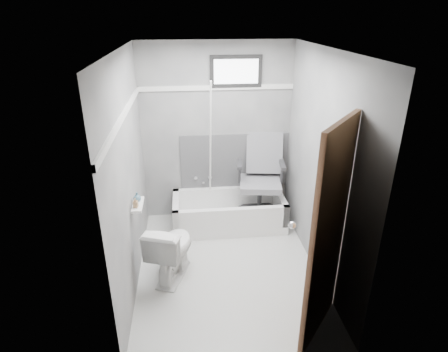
{
  "coord_description": "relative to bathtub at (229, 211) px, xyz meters",
  "views": [
    {
      "loc": [
        -0.41,
        -3.51,
        2.72
      ],
      "look_at": [
        0.0,
        0.35,
        1.0
      ],
      "focal_mm": 30.0,
      "sensor_mm": 36.0,
      "label": 1
    }
  ],
  "objects": [
    {
      "name": "ceiling",
      "position": [
        -0.13,
        -0.93,
        2.19
      ],
      "size": [
        2.6,
        2.6,
        0.0
      ],
      "primitive_type": "plane",
      "rotation": [
        3.14,
        0.0,
        0.0
      ],
      "color": "silver",
      "rests_on": "floor"
    },
    {
      "name": "backerboard",
      "position": [
        0.12,
        0.36,
        0.59
      ],
      "size": [
        1.5,
        0.02,
        0.78
      ],
      "primitive_type": "cube",
      "color": "#4C4C4F",
      "rests_on": "wall_back"
    },
    {
      "name": "trim_left",
      "position": [
        -1.11,
        -0.93,
        1.61
      ],
      "size": [
        0.02,
        2.6,
        0.06
      ],
      "primitive_type": "cube",
      "color": "white",
      "rests_on": "wall_left"
    },
    {
      "name": "soap_bottle_b",
      "position": [
        -1.07,
        -0.92,
        0.75
      ],
      "size": [
        0.11,
        0.11,
        0.1
      ],
      "primitive_type": "imported",
      "rotation": [
        0.0,
        0.0,
        0.92
      ],
      "color": "slate",
      "rests_on": "shelf"
    },
    {
      "name": "faucet",
      "position": [
        -0.33,
        0.34,
        0.34
      ],
      "size": [
        0.26,
        0.1,
        0.16
      ],
      "primitive_type": null,
      "color": "silver",
      "rests_on": "wall_back"
    },
    {
      "name": "door",
      "position": [
        0.85,
        -2.21,
        0.79
      ],
      "size": [
        0.78,
        0.78,
        2.0
      ],
      "primitive_type": null,
      "color": "brown",
      "rests_on": "floor"
    },
    {
      "name": "wall_back",
      "position": [
        -0.13,
        0.37,
        0.99
      ],
      "size": [
        2.0,
        0.02,
        2.4
      ],
      "primitive_type": "cube",
      "color": "slate",
      "rests_on": "floor"
    },
    {
      "name": "wall_right",
      "position": [
        0.87,
        -0.93,
        0.99
      ],
      "size": [
        0.02,
        2.6,
        2.4
      ],
      "primitive_type": "cube",
      "color": "slate",
      "rests_on": "floor"
    },
    {
      "name": "trim_back",
      "position": [
        -0.13,
        0.36,
        1.61
      ],
      "size": [
        2.0,
        0.02,
        0.06
      ],
      "primitive_type": "cube",
      "color": "white",
      "rests_on": "wall_back"
    },
    {
      "name": "soap_bottle_a",
      "position": [
        -1.07,
        -1.06,
        0.76
      ],
      "size": [
        0.05,
        0.05,
        0.1
      ],
      "primitive_type": "imported",
      "rotation": [
        0.0,
        0.0,
        -0.17
      ],
      "color": "#A37B51",
      "rests_on": "shelf"
    },
    {
      "name": "office_chair",
      "position": [
        0.43,
        0.03,
        0.46
      ],
      "size": [
        0.72,
        0.72,
        1.11
      ],
      "primitive_type": null,
      "rotation": [
        0.0,
        0.0,
        -0.14
      ],
      "color": "slate",
      "rests_on": "bathtub"
    },
    {
      "name": "window",
      "position": [
        0.12,
        0.36,
        1.81
      ],
      "size": [
        0.66,
        0.04,
        0.4
      ],
      "primitive_type": null,
      "color": "black",
      "rests_on": "wall_back"
    },
    {
      "name": "shelf",
      "position": [
        -1.06,
        -0.98,
        0.69
      ],
      "size": [
        0.1,
        0.32,
        0.02
      ],
      "primitive_type": "cube",
      "color": "white",
      "rests_on": "wall_left"
    },
    {
      "name": "toilet",
      "position": [
        -0.75,
        -1.01,
        0.13
      ],
      "size": [
        0.6,
        0.79,
        0.68
      ],
      "primitive_type": "imported",
      "rotation": [
        0.0,
        0.0,
        2.8
      ],
      "color": "white",
      "rests_on": "floor"
    },
    {
      "name": "bathtub",
      "position": [
        0.0,
        0.0,
        0.0
      ],
      "size": [
        1.5,
        0.7,
        0.42
      ],
      "primitive_type": null,
      "color": "white",
      "rests_on": "floor"
    },
    {
      "name": "pole",
      "position": [
        -0.23,
        0.13,
        0.84
      ],
      "size": [
        0.02,
        0.54,
        1.89
      ],
      "primitive_type": "cylinder",
      "rotation": [
        0.27,
        0.0,
        0.0
      ],
      "color": "white",
      "rests_on": "bathtub"
    },
    {
      "name": "floor",
      "position": [
        -0.13,
        -0.93,
        -0.21
      ],
      "size": [
        2.6,
        2.6,
        0.0
      ],
      "primitive_type": "plane",
      "color": "white",
      "rests_on": "ground"
    },
    {
      "name": "wall_front",
      "position": [
        -0.13,
        -2.23,
        0.99
      ],
      "size": [
        2.0,
        0.02,
        2.4
      ],
      "primitive_type": "cube",
      "color": "slate",
      "rests_on": "floor"
    },
    {
      "name": "wall_left",
      "position": [
        -1.13,
        -0.93,
        0.99
      ],
      "size": [
        0.02,
        2.6,
        2.4
      ],
      "primitive_type": "cube",
      "color": "slate",
      "rests_on": "floor"
    }
  ]
}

